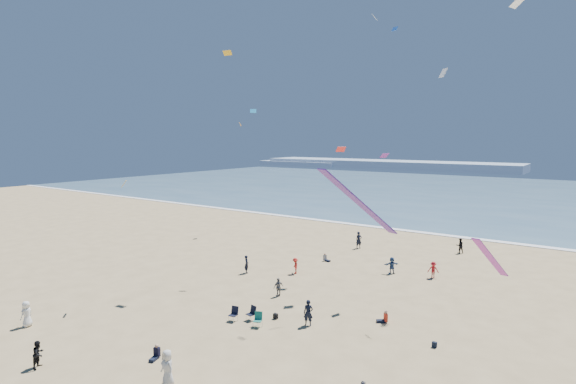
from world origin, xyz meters
The scene contains 11 objects.
ocean centered at (0.00, 95.00, 0.03)m, with size 220.00×100.00×0.06m, color #476B84.
surf_line centered at (0.00, 45.00, 0.04)m, with size 220.00×1.20×0.08m, color white.
headland_far centered at (-60.00, 170.00, 1.60)m, with size 110.00×20.00×3.20m, color #7A8EA8.
headland_near centered at (-100.00, 165.00, 1.00)m, with size 40.00×14.00×2.00m, color #7A8EA8.
standing_flyers centered at (1.54, 13.42, 0.82)m, with size 33.22×41.03×1.93m.
seated_group centered at (2.31, 7.93, 0.42)m, with size 14.23×30.93×0.84m.
chair_cluster centered at (-1.98, 8.80, 0.50)m, with size 2.75×1.50×1.00m.
white_tote centered at (-3.62, 9.30, 0.20)m, with size 0.35×0.20×0.40m, color white.
black_backpack centered at (-0.80, 10.48, 0.19)m, with size 0.30×0.22×0.38m, color black.
navy_bag centered at (9.64, 12.50, 0.17)m, with size 0.28×0.18×0.34m, color black.
kites_aloft centered at (8.31, 12.20, 14.70)m, with size 44.03×42.51×28.95m.
Camera 1 is at (17.17, -13.70, 12.51)m, focal length 28.00 mm.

